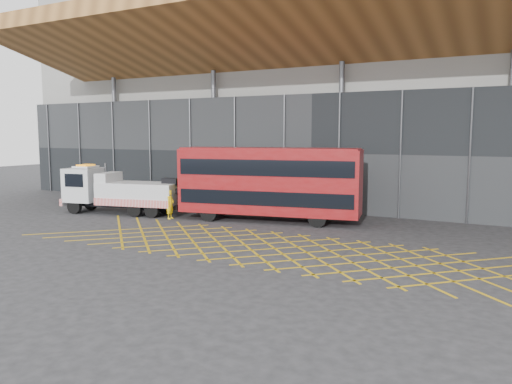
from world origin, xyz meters
The scene contains 6 objects.
ground_plane centered at (0.00, 0.00, 0.00)m, with size 120.00×120.00×0.00m, color #252527.
road_markings centered at (4.80, 0.00, 0.01)m, with size 26.36×7.16×0.01m.
construction_building centered at (1.92, 18.40, 8.98)m, with size 55.00×23.97×18.00m.
recovery_truck centered at (-8.94, 4.24, 1.53)m, with size 9.50×3.82×3.30m.
bus_towed centered at (1.25, 6.39, 2.49)m, with size 11.27×4.59×4.48m.
worker centered at (-4.58, 4.23, 0.91)m, with size 0.66×0.44×1.82m, color yellow.
Camera 1 is at (14.81, -20.44, 5.33)m, focal length 35.00 mm.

